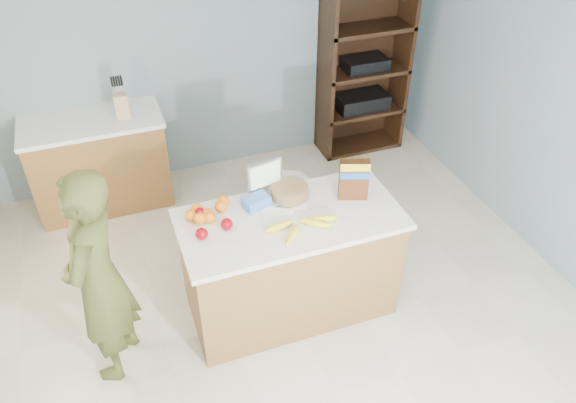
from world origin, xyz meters
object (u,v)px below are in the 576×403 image
object	(u,v)px
person	(99,280)
cereal_box	(354,177)
tv	(264,176)
shelving_unit	(362,72)
counter_peninsula	(290,268)

from	to	relation	value
person	cereal_box	xyz separation A→B (m)	(1.81, 0.13, 0.28)
tv	cereal_box	world-z (taller)	cereal_box
shelving_unit	tv	xyz separation A→B (m)	(-1.63, -1.73, 0.19)
counter_peninsula	tv	bearing A→B (deg)	104.11
shelving_unit	person	distance (m)	3.56
counter_peninsula	cereal_box	distance (m)	0.83
shelving_unit	cereal_box	distance (m)	2.26
counter_peninsula	tv	distance (m)	0.72
shelving_unit	cereal_box	size ratio (longest dim) A/B	5.78
shelving_unit	tv	world-z (taller)	shelving_unit
shelving_unit	tv	distance (m)	2.38
shelving_unit	cereal_box	bearing A→B (deg)	-117.82
counter_peninsula	cereal_box	xyz separation A→B (m)	(0.50, 0.06, 0.67)
counter_peninsula	person	bearing A→B (deg)	-177.10
counter_peninsula	shelving_unit	world-z (taller)	shelving_unit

